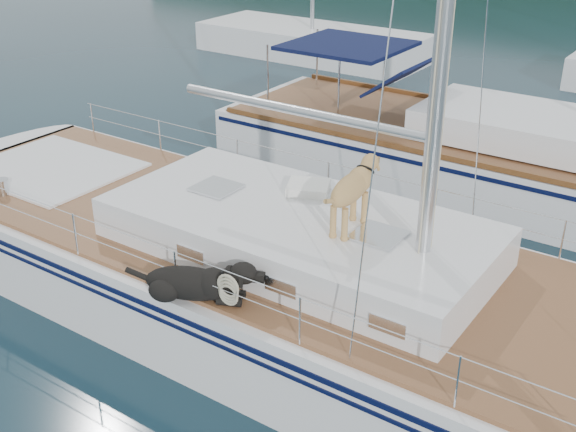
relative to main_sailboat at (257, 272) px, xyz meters
The scene contains 4 objects.
ground 0.68m from the main_sailboat, behind, with size 120.00×120.00×0.00m, color black.
main_sailboat is the anchor object (origin of this frame).
neighbor_sailboat 6.40m from the main_sailboat, 80.48° to the left, with size 11.00×3.50×13.30m.
bg_boat_west 16.18m from the main_sailboat, 120.04° to the left, with size 8.00×3.00×11.65m.
Camera 1 is at (5.58, -7.17, 5.93)m, focal length 45.00 mm.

